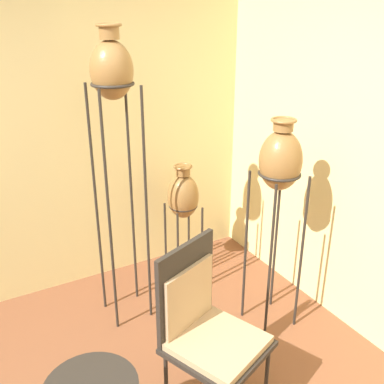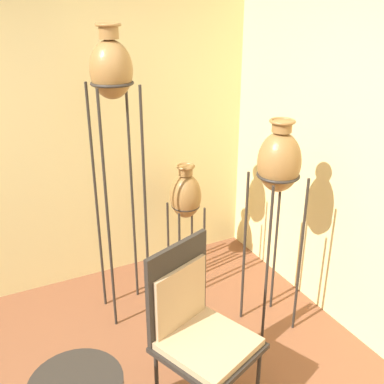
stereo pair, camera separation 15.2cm
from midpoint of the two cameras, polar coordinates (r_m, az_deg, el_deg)
name	(u,v)px [view 1 (the left image)]	position (r m, az deg, el deg)	size (l,w,h in m)	color
wall_back	(6,139)	(3.64, -23.70, 6.21)	(8.05, 0.06, 2.70)	beige
vase_stand_tall	(112,81)	(3.04, -11.53, 13.59)	(0.30, 0.30, 2.16)	#28231E
vase_stand_medium	(280,164)	(3.05, 9.74, 3.45)	(0.30, 0.30, 1.59)	#28231E
vase_stand_short	(183,197)	(3.86, -2.26, -0.61)	(0.27, 0.27, 1.02)	#28231E
chair	(205,324)	(2.66, -0.05, -16.43)	(0.64, 0.65, 1.06)	#28231E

